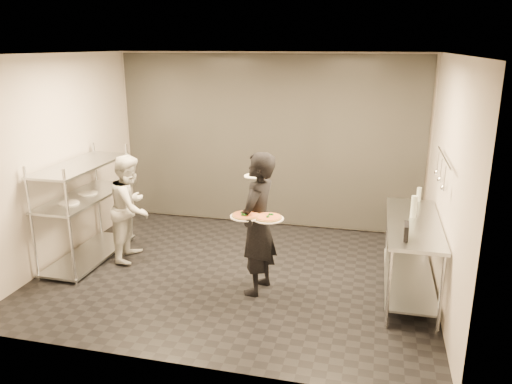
% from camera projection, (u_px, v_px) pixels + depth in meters
% --- Properties ---
extents(room_shell, '(5.00, 4.00, 2.80)m').
position_uv_depth(room_shell, '(257.00, 152.00, 7.29)').
color(room_shell, black).
rests_on(room_shell, ground).
extents(pass_rack, '(0.60, 1.60, 1.50)m').
position_uv_depth(pass_rack, '(85.00, 206.00, 6.86)').
color(pass_rack, silver).
rests_on(pass_rack, ground).
extents(prep_counter, '(0.60, 1.80, 0.92)m').
position_uv_depth(prep_counter, '(412.00, 245.00, 5.91)').
color(prep_counter, silver).
rests_on(prep_counter, ground).
extents(utensil_rail, '(0.07, 1.20, 0.31)m').
position_uv_depth(utensil_rail, '(442.00, 171.00, 5.60)').
color(utensil_rail, silver).
rests_on(utensil_rail, room_shell).
extents(waiter, '(0.52, 0.69, 1.73)m').
position_uv_depth(waiter, '(258.00, 224.00, 5.90)').
color(waiter, black).
rests_on(waiter, ground).
extents(chef, '(0.64, 0.78, 1.48)m').
position_uv_depth(chef, '(131.00, 207.00, 6.89)').
color(chef, beige).
rests_on(chef, ground).
extents(pizza_plate_near, '(0.36, 0.36, 0.05)m').
position_uv_depth(pizza_plate_near, '(246.00, 216.00, 5.67)').
color(pizza_plate_near, white).
rests_on(pizza_plate_near, waiter).
extents(pizza_plate_far, '(0.36, 0.36, 0.05)m').
position_uv_depth(pizza_plate_far, '(268.00, 218.00, 5.63)').
color(pizza_plate_far, white).
rests_on(pizza_plate_far, waiter).
extents(salad_plate, '(0.26, 0.26, 0.07)m').
position_uv_depth(salad_plate, '(255.00, 174.00, 6.02)').
color(salad_plate, white).
rests_on(salad_plate, waiter).
extents(pos_monitor, '(0.05, 0.23, 0.17)m').
position_uv_depth(pos_monitor, '(406.00, 231.00, 5.29)').
color(pos_monitor, black).
rests_on(pos_monitor, prep_counter).
extents(bottle_green, '(0.08, 0.08, 0.27)m').
position_uv_depth(bottle_green, '(414.00, 207.00, 5.92)').
color(bottle_green, '#97A395').
rests_on(bottle_green, prep_counter).
extents(bottle_clear, '(0.06, 0.06, 0.19)m').
position_uv_depth(bottle_clear, '(419.00, 195.00, 6.53)').
color(bottle_clear, '#97A395').
rests_on(bottle_clear, prep_counter).
extents(bottle_dark, '(0.05, 0.05, 0.19)m').
position_uv_depth(bottle_dark, '(415.00, 209.00, 5.95)').
color(bottle_dark, black).
rests_on(bottle_dark, prep_counter).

